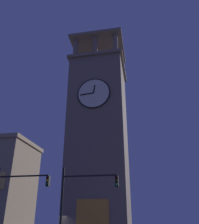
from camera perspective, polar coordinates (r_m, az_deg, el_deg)
name	(u,v)px	position (r m, az deg, el deg)	size (l,w,h in m)	color
clocktower	(99,138)	(29.55, -0.12, -6.37)	(7.26, 7.54, 27.85)	#75665B
traffic_signal_near	(12,195)	(19.56, -20.41, -18.22)	(4.31, 0.41, 5.89)	black
traffic_signal_mid	(81,195)	(17.33, -4.61, -19.41)	(4.07, 0.41, 5.64)	black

